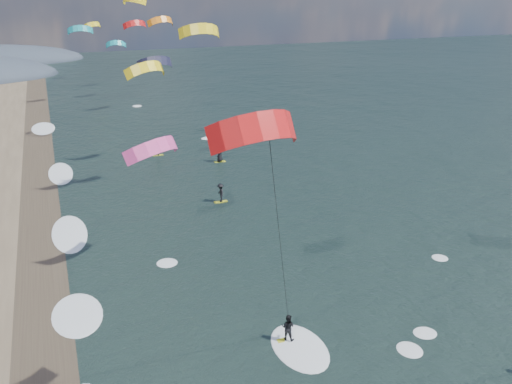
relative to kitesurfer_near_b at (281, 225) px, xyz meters
name	(u,v)px	position (x,y,z in m)	size (l,w,h in m)	color
wet_sand_strip	(45,380)	(-9.39, 5.13, -8.45)	(3.00, 240.00, 0.00)	#382D23
kitesurfer_near_b	(281,225)	(0.00, 0.00, 0.00)	(6.75, 8.31, 13.88)	gold
far_kitesurfers	(207,167)	(5.13, 29.92, -7.62)	(6.44, 15.29, 1.77)	gold
bg_kite_field	(134,39)	(1.87, 46.90, 2.20)	(13.07, 74.27, 9.22)	teal
shoreline_surf	(67,319)	(-8.19, 9.88, -8.46)	(2.40, 79.40, 0.11)	white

